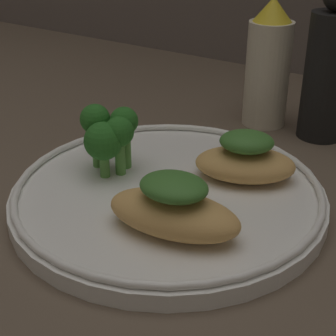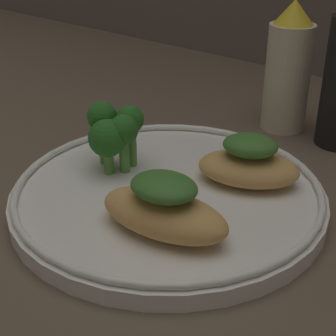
# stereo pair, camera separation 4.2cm
# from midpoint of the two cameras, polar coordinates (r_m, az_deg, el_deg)

# --- Properties ---
(ground_plane) EXTENTS (1.80, 1.80, 0.01)m
(ground_plane) POSITION_cam_midpoint_polar(r_m,az_deg,el_deg) (0.44, -2.74, -4.57)
(ground_plane) COLOR brown
(plate) EXTENTS (0.26, 0.26, 0.02)m
(plate) POSITION_cam_midpoint_polar(r_m,az_deg,el_deg) (0.43, -2.79, -2.90)
(plate) COLOR white
(plate) RESTS_ON ground_plane
(grilled_meat_front) EXTENTS (0.11, 0.07, 0.05)m
(grilled_meat_front) POSITION_cam_midpoint_polar(r_m,az_deg,el_deg) (0.37, -2.65, -4.69)
(grilled_meat_front) COLOR tan
(grilled_meat_front) RESTS_ON plate
(grilled_meat_middle) EXTENTS (0.10, 0.09, 0.04)m
(grilled_meat_middle) POSITION_cam_midpoint_polar(r_m,az_deg,el_deg) (0.44, 5.89, 0.82)
(grilled_meat_middle) COLOR tan
(grilled_meat_middle) RESTS_ON plate
(broccoli_bunch) EXTENTS (0.05, 0.05, 0.06)m
(broccoli_bunch) POSITION_cam_midpoint_polar(r_m,az_deg,el_deg) (0.45, -9.26, 3.75)
(broccoli_bunch) COLOR #569942
(broccoli_bunch) RESTS_ON plate
(sauce_bottle) EXTENTS (0.05, 0.05, 0.14)m
(sauce_bottle) POSITION_cam_midpoint_polar(r_m,az_deg,el_deg) (0.58, 8.96, 11.07)
(sauce_bottle) COLOR beige
(sauce_bottle) RESTS_ON ground_plane
(pepper_grinder) EXTENTS (0.05, 0.05, 0.16)m
(pepper_grinder) POSITION_cam_midpoint_polar(r_m,az_deg,el_deg) (0.55, 15.26, 10.36)
(pepper_grinder) COLOR black
(pepper_grinder) RESTS_ON ground_plane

